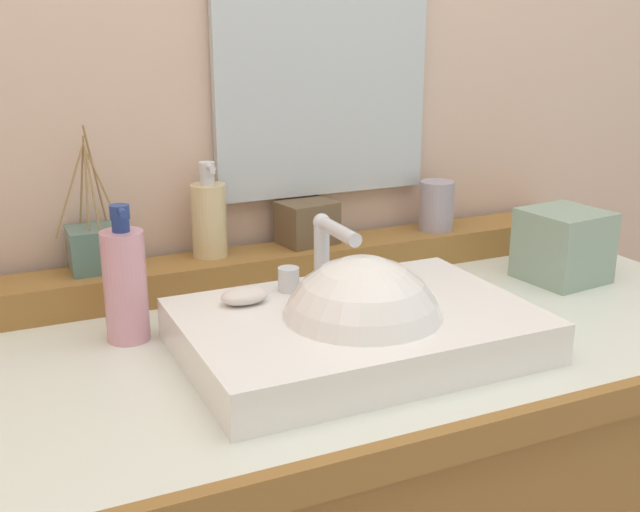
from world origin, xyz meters
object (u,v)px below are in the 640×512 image
tumbler_cup (436,206)px  lotion_bottle (125,283)px  soap_dispenser (209,218)px  reed_diffuser (93,248)px  sink_basin (359,334)px  trinket_box (307,223)px  tissue_box (563,245)px  soap_bar (244,296)px

tumbler_cup → lotion_bottle: size_ratio=0.47×
soap_dispenser → tumbler_cup: soap_dispenser is taller
reed_diffuser → lotion_bottle: (0.02, -0.17, -0.01)m
sink_basin → trinket_box: sink_basin is taller
lotion_bottle → trinket_box: bearing=25.4°
reed_diffuser → lotion_bottle: 0.18m
soap_dispenser → trinket_box: (0.18, 0.00, -0.03)m
lotion_bottle → tissue_box: bearing=-3.9°
reed_diffuser → soap_bar: bearing=-57.1°
tumbler_cup → reed_diffuser: bearing=178.1°
trinket_box → sink_basin: bearing=-112.1°
lotion_bottle → reed_diffuser: bearing=95.0°
soap_dispenser → tissue_box: soap_dispenser is taller
trinket_box → tissue_box: size_ratio=0.74×
tumbler_cup → tissue_box: size_ratio=0.73×
soap_bar → sink_basin: bearing=-37.1°
soap_dispenser → reed_diffuser: 0.20m
tumbler_cup → reed_diffuser: (-0.64, 0.02, -0.01)m
reed_diffuser → tumbler_cup: bearing=-1.9°
tissue_box → sink_basin: bearing=-164.6°
soap_dispenser → lotion_bottle: bearing=-136.2°
tumbler_cup → tissue_box: tumbler_cup is taller
sink_basin → lotion_bottle: bearing=147.2°
soap_bar → reed_diffuser: bearing=122.9°
sink_basin → lotion_bottle: (-0.28, 0.18, 0.06)m
tumbler_cup → soap_bar: bearing=-153.6°
trinket_box → soap_dispenser: bearing=170.4°
sink_basin → tumbler_cup: bearing=44.5°
trinket_box → lotion_bottle: (-0.36, -0.17, -0.01)m
soap_dispenser → lotion_bottle: soap_dispenser is taller
soap_bar → soap_dispenser: soap_dispenser is taller
sink_basin → reed_diffuser: reed_diffuser is taller
soap_bar → tissue_box: size_ratio=0.54×
soap_bar → tumbler_cup: tumbler_cup is taller
soap_bar → tumbler_cup: (0.47, 0.24, 0.03)m
soap_bar → reed_diffuser: reed_diffuser is taller
tumbler_cup → lotion_bottle: 0.64m
sink_basin → soap_dispenser: soap_dispenser is taller
sink_basin → soap_dispenser: 0.38m
sink_basin → reed_diffuser: size_ratio=2.05×
lotion_bottle → soap_bar: bearing=-28.7°
soap_bar → soap_dispenser: (0.03, 0.25, 0.05)m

